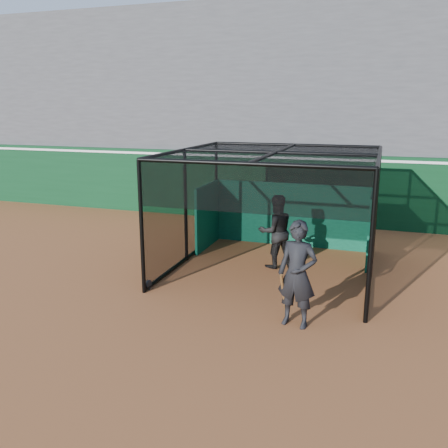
% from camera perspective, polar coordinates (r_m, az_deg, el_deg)
% --- Properties ---
extents(ground, '(120.00, 120.00, 0.00)m').
position_cam_1_polar(ground, '(9.97, -4.78, -10.40)').
color(ground, brown).
rests_on(ground, ground).
extents(outfield_wall, '(50.00, 0.50, 2.50)m').
position_cam_1_polar(outfield_wall, '(17.45, 6.22, 4.57)').
color(outfield_wall, '#093619').
rests_on(outfield_wall, ground).
extents(grandstand, '(50.00, 7.85, 8.95)m').
position_cam_1_polar(grandstand, '(20.92, 8.76, 14.80)').
color(grandstand, '#4C4C4F').
rests_on(grandstand, ground).
extents(batting_cage, '(4.93, 5.04, 3.01)m').
position_cam_1_polar(batting_cage, '(12.02, 6.06, 1.37)').
color(batting_cage, black).
rests_on(batting_cage, ground).
extents(batter, '(1.18, 1.12, 1.92)m').
position_cam_1_polar(batter, '(12.35, 6.25, -0.88)').
color(batter, black).
rests_on(batter, ground).
extents(on_deck_player, '(0.83, 0.61, 2.07)m').
position_cam_1_polar(on_deck_player, '(9.07, 8.80, -6.02)').
color(on_deck_player, black).
rests_on(on_deck_player, ground).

